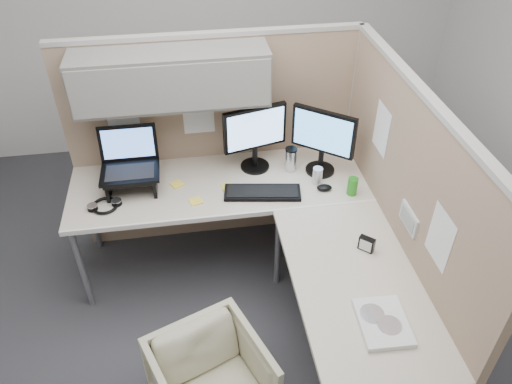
{
  "coord_description": "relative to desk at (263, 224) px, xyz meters",
  "views": [
    {
      "loc": [
        -0.27,
        -2.14,
        2.76
      ],
      "look_at": [
        0.1,
        0.25,
        0.85
      ],
      "focal_mm": 35.0,
      "sensor_mm": 36.0,
      "label": 1
    }
  ],
  "objects": [
    {
      "name": "ground",
      "position": [
        -0.12,
        -0.13,
        -0.69
      ],
      "size": [
        4.5,
        4.5,
        0.0
      ],
      "primitive_type": "plane",
      "color": "#313135",
      "rests_on": "ground"
    },
    {
      "name": "partition_back",
      "position": [
        -0.34,
        0.7,
        0.41
      ],
      "size": [
        2.0,
        0.36,
        1.63
      ],
      "color": "tan",
      "rests_on": "ground"
    },
    {
      "name": "partition_right",
      "position": [
        0.78,
        -0.19,
        0.13
      ],
      "size": [
        0.07,
        2.03,
        1.63
      ],
      "color": "tan",
      "rests_on": "ground"
    },
    {
      "name": "desk",
      "position": [
        0.0,
        0.0,
        0.0
      ],
      "size": [
        2.0,
        1.98,
        0.73
      ],
      "color": "beige",
      "rests_on": "ground"
    },
    {
      "name": "office_chair",
      "position": [
        -0.41,
        -0.76,
        -0.4
      ],
      "size": [
        0.72,
        0.7,
        0.58
      ],
      "primitive_type": "imported",
      "rotation": [
        0.0,
        0.0,
        0.37
      ],
      "color": "beige",
      "rests_on": "ground"
    },
    {
      "name": "monitor_left",
      "position": [
        0.04,
        0.56,
        0.32
      ],
      "size": [
        0.43,
        0.2,
        0.47
      ],
      "rotation": [
        0.0,
        0.0,
        0.25
      ],
      "color": "black",
      "rests_on": "desk"
    },
    {
      "name": "monitor_right",
      "position": [
        0.47,
        0.44,
        0.32
      ],
      "size": [
        0.37,
        0.3,
        0.47
      ],
      "rotation": [
        0.0,
        0.0,
        -0.67
      ],
      "color": "black",
      "rests_on": "desk"
    },
    {
      "name": "laptop_station",
      "position": [
        -0.8,
        0.46,
        0.19
      ],
      "size": [
        0.37,
        0.32,
        0.39
      ],
      "color": "black",
      "rests_on": "desk"
    },
    {
      "name": "keyboard",
      "position": [
        0.04,
        0.25,
        0.05
      ],
      "size": [
        0.52,
        0.24,
        0.02
      ],
      "primitive_type": "cube",
      "rotation": [
        0.0,
        0.0,
        -0.15
      ],
      "color": "black",
      "rests_on": "desk"
    },
    {
      "name": "mouse",
      "position": [
        0.45,
        0.23,
        0.06
      ],
      "size": [
        0.11,
        0.08,
        0.04
      ],
      "primitive_type": "ellipsoid",
      "rotation": [
        0.0,
        0.0,
        -0.11
      ],
      "color": "black",
      "rests_on": "desk"
    },
    {
      "name": "travel_mug",
      "position": [
        0.27,
        0.48,
        0.13
      ],
      "size": [
        0.08,
        0.08,
        0.18
      ],
      "color": "silver",
      "rests_on": "desk"
    },
    {
      "name": "soda_can_green",
      "position": [
        0.61,
        0.16,
        0.1
      ],
      "size": [
        0.07,
        0.07,
        0.12
      ],
      "primitive_type": "cylinder",
      "color": "#268C1E",
      "rests_on": "desk"
    },
    {
      "name": "soda_can_silver",
      "position": [
        0.42,
        0.31,
        0.1
      ],
      "size": [
        0.07,
        0.07,
        0.12
      ],
      "primitive_type": "cylinder",
      "color": "silver",
      "rests_on": "desk"
    },
    {
      "name": "sticky_note_a",
      "position": [
        -0.4,
        0.23,
        0.05
      ],
      "size": [
        0.09,
        0.09,
        0.01
      ],
      "primitive_type": "cube",
      "rotation": [
        0.0,
        0.0,
        0.27
      ],
      "color": "yellow",
      "rests_on": "desk"
    },
    {
      "name": "sticky_note_c",
      "position": [
        -0.51,
        0.43,
        0.05
      ],
      "size": [
        0.1,
        0.1,
        0.01
      ],
      "primitive_type": "cube",
      "rotation": [
        0.0,
        0.0,
        0.55
      ],
      "color": "yellow",
      "rests_on": "desk"
    },
    {
      "name": "sticky_note_d",
      "position": [
        -0.18,
        0.36,
        0.05
      ],
      "size": [
        0.08,
        0.08,
        0.01
      ],
      "primitive_type": "cube",
      "rotation": [
        0.0,
        0.0,
        0.12
      ],
      "color": "yellow",
      "rests_on": "desk"
    },
    {
      "name": "headphones",
      "position": [
        -0.97,
        0.27,
        0.06
      ],
      "size": [
        0.21,
        0.2,
        0.03
      ],
      "rotation": [
        0.0,
        0.0,
        0.19
      ],
      "color": "black",
      "rests_on": "desk"
    },
    {
      "name": "paper_stack",
      "position": [
        0.45,
        -0.86,
        0.06
      ],
      "size": [
        0.25,
        0.31,
        0.03
      ],
      "rotation": [
        0.0,
        0.0,
        -0.04
      ],
      "color": "white",
      "rests_on": "desk"
    },
    {
      "name": "desk_clock",
      "position": [
        0.54,
        -0.35,
        0.09
      ],
      "size": [
        0.09,
        0.09,
        0.09
      ],
      "rotation": [
        0.0,
        0.0,
        -0.73
      ],
      "color": "black",
      "rests_on": "desk"
    }
  ]
}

